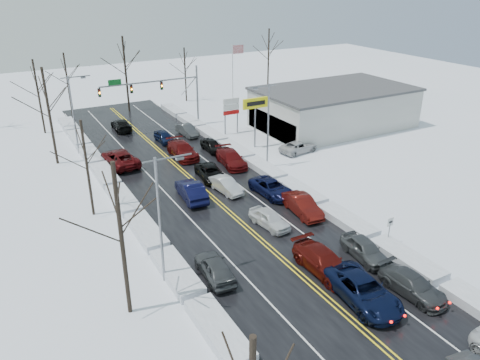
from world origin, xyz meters
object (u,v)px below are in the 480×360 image
traffic_signal_mast (161,89)px  oncoming_car_0 (192,199)px  dealership_building (334,107)px  tires_plus_sign (255,107)px  flagpole (234,74)px

traffic_signal_mast → oncoming_car_0: (-5.28, -21.30, -5.48)m
traffic_signal_mast → dealership_building: 23.01m
dealership_building → oncoming_car_0: dealership_building is taller
tires_plus_sign → flagpole: bearing=71.6°
dealership_building → oncoming_car_0: (-25.80, -11.31, -2.66)m
traffic_signal_mast → tires_plus_sign: (7.05, -12.00, -0.49)m
flagpole → tires_plus_sign: bearing=-108.4°
traffic_signal_mast → oncoming_car_0: bearing=-103.9°
tires_plus_sign → oncoming_car_0: bearing=-142.9°
traffic_signal_mast → dealership_building: bearing=-25.9°
flagpole → dealership_building: flagpole is taller
traffic_signal_mast → dealership_building: (20.53, -9.99, -2.82)m
traffic_signal_mast → oncoming_car_0: traffic_signal_mast is taller
flagpole → oncoming_car_0: flagpole is taller
tires_plus_sign → dealership_building: tires_plus_sign is taller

